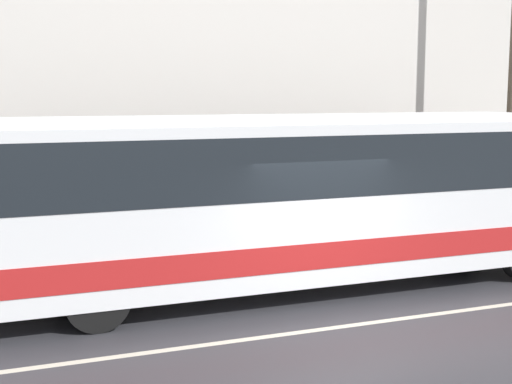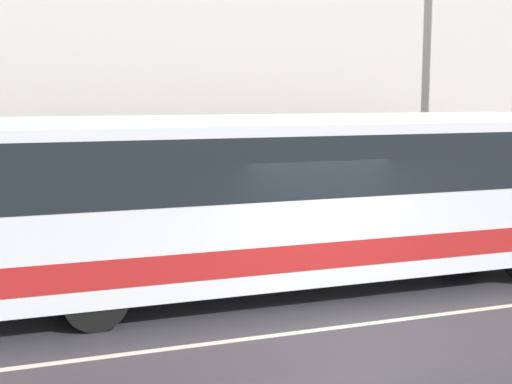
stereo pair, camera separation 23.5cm
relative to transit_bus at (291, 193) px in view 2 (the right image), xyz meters
The scene contains 5 objects.
ground_plane 2.91m from the transit_bus, 89.99° to the right, with size 60.00×60.00×0.00m, color #333338.
sidewalk 3.50m from the transit_bus, 89.99° to the left, with size 60.00×2.63×0.15m.
lane_stripe 2.90m from the transit_bus, 89.99° to the right, with size 54.00×0.14×0.01m.
transit_bus is the anchor object (origin of this frame).
pedestrian_waiting 4.15m from the transit_bus, 143.60° to the left, with size 0.36×0.36×1.73m.
Camera 2 is at (-5.08, -9.57, 3.61)m, focal length 50.00 mm.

